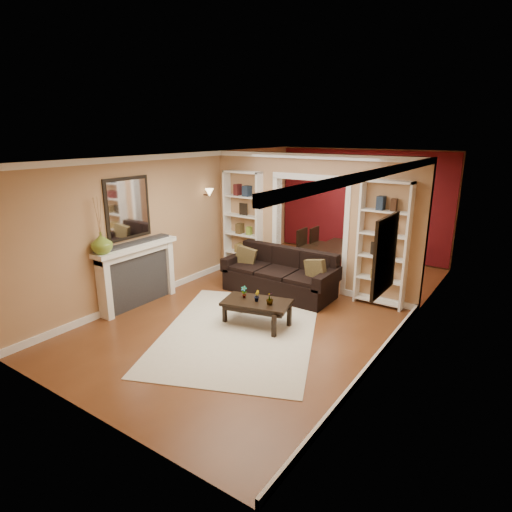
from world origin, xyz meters
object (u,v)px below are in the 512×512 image
Objects in this scene: fireplace at (138,275)px; dining_table at (338,258)px; sofa at (279,273)px; bookshelf_right at (383,245)px; bookshelf_left at (243,224)px; coffee_table at (257,313)px.

fireplace is 4.62m from dining_table.
bookshelf_right reaches higher than sofa.
dining_table is at bearing 134.20° from bookshelf_right.
bookshelf_right is (3.10, 0.00, 0.00)m from bookshelf_left.
sofa is 2.67m from fireplace.
coffee_table is at bearing -178.02° from dining_table.
dining_table is (-1.51, 1.55, -0.88)m from bookshelf_right.
dining_table is (0.31, 2.13, -0.17)m from sofa.
dining_table is at bearing 81.85° from sofa.
bookshelf_right is at bearing 0.00° from bookshelf_left.
bookshelf_left reaches higher than dining_table.
sofa is 1.47× the size of dining_table.
coffee_table is at bearing 13.22° from fireplace.
coffee_table is 0.72× the size of dining_table.
sofa is at bearing 92.59° from coffee_table.
bookshelf_left is at bearing 180.00° from bookshelf_right.
coffee_table is 3.56m from dining_table.
dining_table reaches higher than coffee_table.
sofa reaches higher than dining_table.
coffee_table is 0.48× the size of bookshelf_left.
coffee_table is at bearing -49.44° from bookshelf_left.
bookshelf_left is 2.65m from fireplace.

